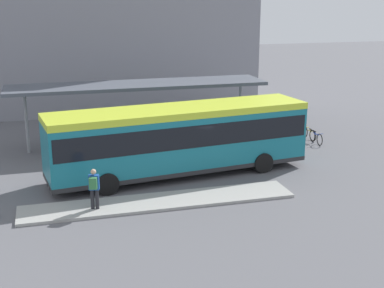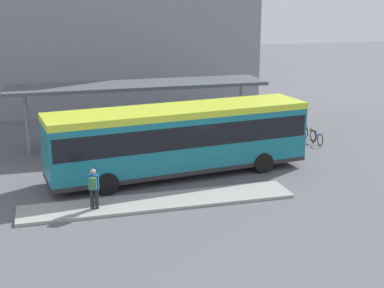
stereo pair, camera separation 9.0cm
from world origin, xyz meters
name	(u,v)px [view 2 (the right image)]	position (x,y,z in m)	size (l,w,h in m)	color
ground_plane	(180,175)	(0.00, 0.00, 0.00)	(120.00, 120.00, 0.00)	#5B5B60
curb_island	(159,202)	(-1.64, -3.17, 0.06)	(10.93, 1.80, 0.12)	#9E9E99
city_bus	(180,136)	(0.01, 0.00, 1.85)	(12.18, 4.06, 3.17)	#197284
pedestrian_waiting	(94,186)	(-4.20, -3.39, 1.04)	(0.43, 0.47, 1.60)	#232328
bicycle_blue	(316,137)	(8.66, 3.16, 0.34)	(0.48, 1.55, 0.67)	black
bicycle_yellow	(309,134)	(8.67, 4.05, 0.33)	(0.48, 1.52, 0.66)	black
bicycle_orange	(300,129)	(8.54, 4.95, 0.39)	(0.48, 1.80, 0.77)	black
station_shelter	(138,86)	(-0.87, 5.56, 3.29)	(13.86, 2.91, 3.42)	#4C515B
potted_planter_near_shelter	(161,146)	(-0.29, 2.75, 0.63)	(0.80, 0.80, 1.21)	slate
potted_planter_far_side	(239,139)	(3.97, 2.85, 0.69)	(0.83, 0.83, 1.31)	slate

